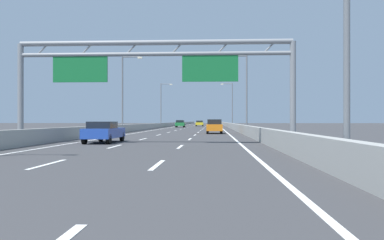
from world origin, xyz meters
TOP-DOWN VIEW (x-y plane):
  - ground_plane at (0.00, 100.00)m, footprint 260.00×260.00m
  - lane_dash_left_1 at (-1.80, 12.50)m, footprint 0.16×3.00m
  - lane_dash_left_2 at (-1.80, 21.50)m, footprint 0.16×3.00m
  - lane_dash_left_3 at (-1.80, 30.50)m, footprint 0.16×3.00m
  - lane_dash_left_4 at (-1.80, 39.50)m, footprint 0.16×3.00m
  - lane_dash_left_5 at (-1.80, 48.50)m, footprint 0.16×3.00m
  - lane_dash_left_6 at (-1.80, 57.50)m, footprint 0.16×3.00m
  - lane_dash_left_7 at (-1.80, 66.50)m, footprint 0.16×3.00m
  - lane_dash_left_8 at (-1.80, 75.50)m, footprint 0.16×3.00m
  - lane_dash_left_9 at (-1.80, 84.50)m, footprint 0.16×3.00m
  - lane_dash_left_10 at (-1.80, 93.50)m, footprint 0.16×3.00m
  - lane_dash_left_11 at (-1.80, 102.50)m, footprint 0.16×3.00m
  - lane_dash_left_12 at (-1.80, 111.50)m, footprint 0.16×3.00m
  - lane_dash_left_13 at (-1.80, 120.50)m, footprint 0.16×3.00m
  - lane_dash_left_14 at (-1.80, 129.50)m, footprint 0.16×3.00m
  - lane_dash_left_15 at (-1.80, 138.50)m, footprint 0.16×3.00m
  - lane_dash_left_16 at (-1.80, 147.50)m, footprint 0.16×3.00m
  - lane_dash_left_17 at (-1.80, 156.50)m, footprint 0.16×3.00m
  - lane_dash_right_1 at (1.80, 12.50)m, footprint 0.16×3.00m
  - lane_dash_right_2 at (1.80, 21.50)m, footprint 0.16×3.00m
  - lane_dash_right_3 at (1.80, 30.50)m, footprint 0.16×3.00m
  - lane_dash_right_4 at (1.80, 39.50)m, footprint 0.16×3.00m
  - lane_dash_right_5 at (1.80, 48.50)m, footprint 0.16×3.00m
  - lane_dash_right_6 at (1.80, 57.50)m, footprint 0.16×3.00m
  - lane_dash_right_7 at (1.80, 66.50)m, footprint 0.16×3.00m
  - lane_dash_right_8 at (1.80, 75.50)m, footprint 0.16×3.00m
  - lane_dash_right_9 at (1.80, 84.50)m, footprint 0.16×3.00m
  - lane_dash_right_10 at (1.80, 93.50)m, footprint 0.16×3.00m
  - lane_dash_right_11 at (1.80, 102.50)m, footprint 0.16×3.00m
  - lane_dash_right_12 at (1.80, 111.50)m, footprint 0.16×3.00m
  - lane_dash_right_13 at (1.80, 120.50)m, footprint 0.16×3.00m
  - lane_dash_right_14 at (1.80, 129.50)m, footprint 0.16×3.00m
  - lane_dash_right_15 at (1.80, 138.50)m, footprint 0.16×3.00m
  - lane_dash_right_16 at (1.80, 147.50)m, footprint 0.16×3.00m
  - lane_dash_right_17 at (1.80, 156.50)m, footprint 0.16×3.00m
  - edge_line_left at (-5.25, 88.00)m, footprint 0.16×176.00m
  - edge_line_right at (5.25, 88.00)m, footprint 0.16×176.00m
  - barrier_left at (-6.90, 110.00)m, footprint 0.45×220.00m
  - barrier_right at (6.90, 110.00)m, footprint 0.45×220.00m
  - sign_gantry at (-0.14, 24.11)m, footprint 17.12×0.36m
  - streetlamp_left_mid at (-7.47, 49.37)m, footprint 2.58×0.28m
  - streetlamp_right_mid at (7.47, 49.37)m, footprint 2.58×0.28m
  - streetlamp_left_far at (-7.47, 86.52)m, footprint 2.58×0.28m
  - streetlamp_right_far at (7.47, 86.52)m, footprint 2.58×0.28m
  - green_car at (-3.39, 85.21)m, footprint 1.85×4.20m
  - yellow_car at (0.12, 103.03)m, footprint 1.88×4.40m
  - blue_car at (-3.47, 25.40)m, footprint 1.72×4.68m
  - red_car at (3.36, 85.45)m, footprint 1.85×4.11m
  - orange_car at (3.73, 44.41)m, footprint 1.72×4.69m

SIDE VIEW (x-z plane):
  - ground_plane at x=0.00m, z-range 0.00..0.00m
  - lane_dash_left_1 at x=-1.80m, z-range 0.00..0.01m
  - lane_dash_left_2 at x=-1.80m, z-range 0.00..0.01m
  - lane_dash_left_3 at x=-1.80m, z-range 0.00..0.01m
  - lane_dash_left_4 at x=-1.80m, z-range 0.00..0.01m
  - lane_dash_left_5 at x=-1.80m, z-range 0.00..0.01m
  - lane_dash_left_6 at x=-1.80m, z-range 0.00..0.01m
  - lane_dash_left_7 at x=-1.80m, z-range 0.00..0.01m
  - lane_dash_left_8 at x=-1.80m, z-range 0.00..0.01m
  - lane_dash_left_9 at x=-1.80m, z-range 0.00..0.01m
  - lane_dash_left_10 at x=-1.80m, z-range 0.00..0.01m
  - lane_dash_left_11 at x=-1.80m, z-range 0.00..0.01m
  - lane_dash_left_12 at x=-1.80m, z-range 0.00..0.01m
  - lane_dash_left_13 at x=-1.80m, z-range 0.00..0.01m
  - lane_dash_left_14 at x=-1.80m, z-range 0.00..0.01m
  - lane_dash_left_15 at x=-1.80m, z-range 0.00..0.01m
  - lane_dash_left_16 at x=-1.80m, z-range 0.00..0.01m
  - lane_dash_left_17 at x=-1.80m, z-range 0.00..0.01m
  - lane_dash_right_1 at x=1.80m, z-range 0.00..0.01m
  - lane_dash_right_2 at x=1.80m, z-range 0.00..0.01m
  - lane_dash_right_3 at x=1.80m, z-range 0.00..0.01m
  - lane_dash_right_4 at x=1.80m, z-range 0.00..0.01m
  - lane_dash_right_5 at x=1.80m, z-range 0.00..0.01m
  - lane_dash_right_6 at x=1.80m, z-range 0.00..0.01m
  - lane_dash_right_7 at x=1.80m, z-range 0.00..0.01m
  - lane_dash_right_8 at x=1.80m, z-range 0.00..0.01m
  - lane_dash_right_9 at x=1.80m, z-range 0.00..0.01m
  - lane_dash_right_10 at x=1.80m, z-range 0.00..0.01m
  - lane_dash_right_11 at x=1.80m, z-range 0.00..0.01m
  - lane_dash_right_12 at x=1.80m, z-range 0.00..0.01m
  - lane_dash_right_13 at x=1.80m, z-range 0.00..0.01m
  - lane_dash_right_14 at x=1.80m, z-range 0.00..0.01m
  - lane_dash_right_15 at x=1.80m, z-range 0.00..0.01m
  - lane_dash_right_16 at x=1.80m, z-range 0.00..0.01m
  - lane_dash_right_17 at x=1.80m, z-range 0.00..0.01m
  - edge_line_left at x=-5.25m, z-range 0.00..0.01m
  - edge_line_right at x=5.25m, z-range 0.00..0.01m
  - barrier_left at x=-6.90m, z-range 0.00..0.95m
  - barrier_right at x=6.90m, z-range 0.00..0.95m
  - blue_car at x=-3.47m, z-range 0.03..1.40m
  - red_car at x=3.36m, z-range 0.03..1.43m
  - yellow_car at x=0.12m, z-range 0.02..1.46m
  - green_car at x=-3.39m, z-range 0.02..1.54m
  - orange_car at x=3.73m, z-range 0.00..1.57m
  - sign_gantry at x=-0.14m, z-range 1.66..8.02m
  - streetlamp_left_mid at x=-7.47m, z-range 0.65..10.15m
  - streetlamp_right_mid at x=7.47m, z-range 0.65..10.15m
  - streetlamp_left_far at x=-7.47m, z-range 0.65..10.15m
  - streetlamp_right_far at x=7.47m, z-range 0.65..10.15m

